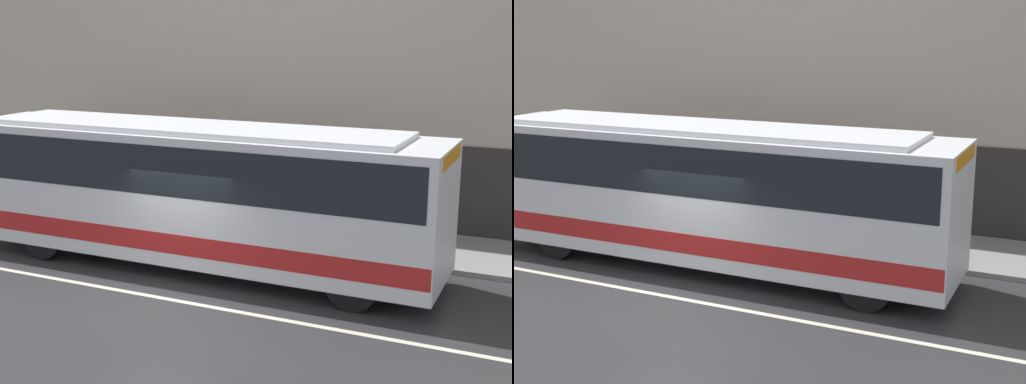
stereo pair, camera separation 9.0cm
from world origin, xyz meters
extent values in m
plane|color=#2D2D30|center=(0.00, 0.00, 0.00)|extent=(60.00, 60.00, 0.00)
cube|color=gray|center=(0.00, 5.49, 0.06)|extent=(60.00, 2.99, 0.13)
cube|color=#B7A899|center=(0.00, 7.14, 5.02)|extent=(60.00, 0.30, 10.05)
cube|color=#2D2B28|center=(0.00, 6.97, 1.26)|extent=(60.00, 0.06, 2.51)
cube|color=beige|center=(0.00, 0.00, 0.00)|extent=(54.00, 0.14, 0.01)
cube|color=silver|center=(-0.47, 2.18, 1.79)|extent=(11.83, 2.58, 2.89)
cube|color=#B21E1E|center=(-0.47, 2.18, 0.90)|extent=(11.77, 2.61, 0.45)
cube|color=black|center=(-0.47, 2.18, 2.51)|extent=(11.47, 2.60, 1.10)
cube|color=orange|center=(5.40, 2.18, 3.05)|extent=(0.12, 1.94, 0.28)
cube|color=silver|center=(-0.47, 2.18, 3.30)|extent=(10.05, 2.20, 0.12)
cylinder|color=black|center=(3.85, 1.05, 0.54)|extent=(1.09, 0.28, 1.09)
cylinder|color=black|center=(3.85, 3.31, 0.54)|extent=(1.09, 0.28, 1.09)
cylinder|color=black|center=(-3.98, 1.05, 0.54)|extent=(1.09, 0.28, 1.09)
cylinder|color=black|center=(-3.98, 3.31, 0.54)|extent=(1.09, 0.28, 1.09)
camera|label=1|loc=(7.70, -11.91, 5.54)|focal=50.00mm
camera|label=2|loc=(7.78, -11.87, 5.54)|focal=50.00mm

